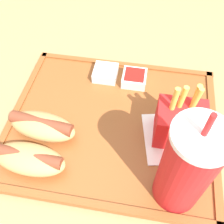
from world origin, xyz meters
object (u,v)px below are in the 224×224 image
soda_cup (186,168)px  fries_carton (180,123)px  sauce_cup_ketchup (134,78)px  sauce_cup_mayo (105,73)px  hot_dog_far (29,159)px  hot_dog_near (42,126)px

soda_cup → fries_carton: soda_cup is taller
soda_cup → sauce_cup_ketchup: size_ratio=4.10×
sauce_cup_mayo → sauce_cup_ketchup: bearing=175.2°
hot_dog_far → hot_dog_near: (0.00, -0.07, 0.00)m
fries_carton → sauce_cup_mayo: 0.20m
soda_cup → fries_carton: bearing=-89.6°
sauce_cup_mayo → fries_carton: bearing=140.6°
soda_cup → hot_dog_near: soda_cup is taller
hot_dog_near → sauce_cup_ketchup: size_ratio=2.60×
hot_dog_near → fries_carton: size_ratio=1.09×
soda_cup → hot_dog_far: size_ratio=1.60×
soda_cup → hot_dog_near: (0.24, -0.07, -0.06)m
hot_dog_far → hot_dog_near: bearing=-90.0°
sauce_cup_ketchup → soda_cup: bearing=112.0°
fries_carton → soda_cup: bearing=90.4°
sauce_cup_mayo → hot_dog_near: bearing=62.2°
hot_dog_near → fries_carton: 0.24m
fries_carton → sauce_cup_ketchup: (0.09, -0.12, -0.03)m
sauce_cup_ketchup → sauce_cup_mayo: bearing=-4.8°
soda_cup → hot_dog_far: (0.24, -0.01, -0.06)m
hot_dog_far → soda_cup: bearing=178.5°
fries_carton → sauce_cup_mayo: size_ratio=2.39×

